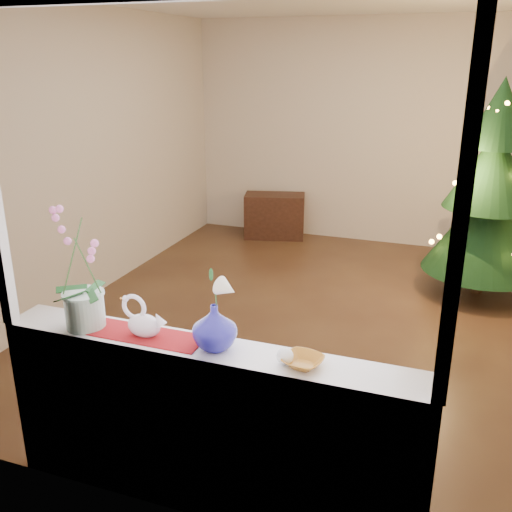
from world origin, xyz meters
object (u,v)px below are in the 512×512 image
at_px(swan, 144,317).
at_px(blue_vase, 214,324).
at_px(paperweight, 285,356).
at_px(side_table, 275,216).
at_px(amber_dish, 303,362).
at_px(xmas_tree, 490,191).
at_px(orchid_pot, 80,269).

xyz_separation_m(swan, blue_vase, (0.38, 0.00, 0.03)).
distance_m(paperweight, side_table, 4.92).
distance_m(amber_dish, side_table, 4.94).
bearing_deg(blue_vase, swan, -179.36).
relative_size(swan, blue_vase, 0.94).
xyz_separation_m(blue_vase, side_table, (-1.20, 4.59, -0.76)).
bearing_deg(blue_vase, amber_dish, -2.45).
bearing_deg(blue_vase, paperweight, -4.22).
distance_m(xmas_tree, side_table, 2.82).
bearing_deg(xmas_tree, blue_vase, -110.23).
distance_m(swan, amber_dish, 0.83).
distance_m(paperweight, xmas_tree, 3.67).
height_order(orchid_pot, side_table, orchid_pot).
distance_m(orchid_pot, swan, 0.40).
distance_m(orchid_pot, amber_dish, 1.20).
height_order(paperweight, xmas_tree, xmas_tree).
bearing_deg(side_table, xmas_tree, -37.56).
xyz_separation_m(paperweight, side_table, (-1.56, 4.62, -0.67)).
relative_size(blue_vase, side_table, 0.34).
relative_size(orchid_pot, side_table, 0.83).
relative_size(paperweight, xmas_tree, 0.04).
height_order(amber_dish, xmas_tree, xmas_tree).
bearing_deg(swan, blue_vase, 6.25).
height_order(xmas_tree, side_table, xmas_tree).
bearing_deg(orchid_pot, side_table, 95.99).
bearing_deg(xmas_tree, amber_dish, -103.61).
xyz_separation_m(orchid_pot, amber_dish, (1.16, -0.00, -0.30)).
bearing_deg(amber_dish, blue_vase, 177.55).
xyz_separation_m(orchid_pot, blue_vase, (0.72, 0.02, -0.19)).
distance_m(orchid_pot, side_table, 4.73).
xyz_separation_m(swan, side_table, (-0.82, 4.60, -0.74)).
bearing_deg(blue_vase, orchid_pot, -178.56).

